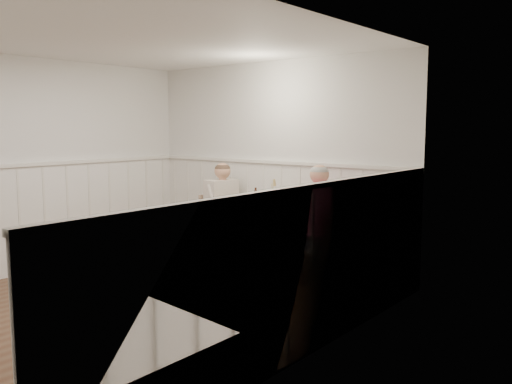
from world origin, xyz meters
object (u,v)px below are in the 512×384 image
chair_left (218,224)px  diner_cream (223,219)px  dining_table (266,219)px  chair_right (321,246)px  beer_bottle (256,198)px  man_in_pink (318,232)px  grass_vase (272,194)px

chair_left → diner_cream: 0.12m
dining_table → diner_cream: (-0.75, 0.04, -0.10)m
chair_right → beer_bottle: beer_bottle is taller
man_in_pink → diner_cream: size_ratio=1.03×
chair_left → diner_cream: diner_cream is taller
chair_left → diner_cream: size_ratio=0.67×
chair_right → chair_left: size_ratio=0.89×
grass_vase → beer_bottle: bearing=-178.6°
grass_vase → diner_cream: bearing=-163.3°
diner_cream → chair_right: bearing=-1.7°
chair_right → diner_cream: size_ratio=0.59×
chair_left → man_in_pink: (1.58, -0.02, 0.10)m
man_in_pink → grass_vase: size_ratio=3.52×
man_in_pink → grass_vase: (-0.83, 0.23, 0.35)m
dining_table → diner_cream: size_ratio=0.73×
dining_table → man_in_pink: size_ratio=0.71×
man_in_pink → diner_cream: (-1.49, 0.03, -0.02)m
man_in_pink → chair_left: bearing=179.2°
chair_right → chair_left: 1.63m
chair_right → chair_left: chair_left is taller
dining_table → beer_bottle: size_ratio=4.06×
dining_table → chair_left: bearing=178.1°
dining_table → beer_bottle: bearing=146.9°
chair_left → grass_vase: size_ratio=2.26×
man_in_pink → beer_bottle: (-1.10, 0.23, 0.28)m
diner_cream → grass_vase: 0.78m
chair_left → beer_bottle: 0.65m
chair_right → chair_left: (-1.63, 0.03, 0.05)m
man_in_pink → dining_table: bearing=-179.6°
chair_right → grass_vase: (-0.88, 0.25, 0.50)m
chair_right → beer_bottle: (-1.15, 0.24, 0.43)m
dining_table → grass_vase: grass_vase is taller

